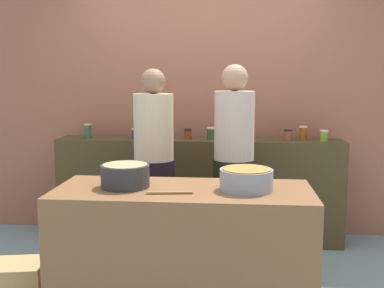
# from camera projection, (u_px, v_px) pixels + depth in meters

# --- Properties ---
(storefront_wall) EXTENTS (4.80, 0.12, 3.00)m
(storefront_wall) POSITION_uv_depth(u_px,v_px,m) (202.00, 84.00, 4.76)
(storefront_wall) COLOR #A05B43
(storefront_wall) RESTS_ON ground
(display_shelf) EXTENTS (2.70, 0.36, 0.99)m
(display_shelf) POSITION_uv_depth(u_px,v_px,m) (199.00, 190.00, 4.56)
(display_shelf) COLOR #48381E
(display_shelf) RESTS_ON ground
(prep_table) EXTENTS (1.70, 0.70, 0.85)m
(prep_table) POSITION_uv_depth(u_px,v_px,m) (183.00, 250.00, 3.19)
(prep_table) COLOR brown
(prep_table) RESTS_ON ground
(preserve_jar_0) EXTENTS (0.07, 0.07, 0.14)m
(preserve_jar_0) POSITION_uv_depth(u_px,v_px,m) (88.00, 131.00, 4.51)
(preserve_jar_0) COLOR #335233
(preserve_jar_0) RESTS_ON display_shelf
(preserve_jar_1) EXTENTS (0.07, 0.07, 0.10)m
(preserve_jar_1) POSITION_uv_depth(u_px,v_px,m) (135.00, 133.00, 4.52)
(preserve_jar_1) COLOR #3F225A
(preserve_jar_1) RESTS_ON display_shelf
(preserve_jar_2) EXTENTS (0.07, 0.07, 0.14)m
(preserve_jar_2) POSITION_uv_depth(u_px,v_px,m) (148.00, 131.00, 4.51)
(preserve_jar_2) COLOR olive
(preserve_jar_2) RESTS_ON display_shelf
(preserve_jar_3) EXTENTS (0.07, 0.07, 0.10)m
(preserve_jar_3) POSITION_uv_depth(u_px,v_px,m) (188.00, 134.00, 4.46)
(preserve_jar_3) COLOR #8F3710
(preserve_jar_3) RESTS_ON display_shelf
(preserve_jar_4) EXTENTS (0.08, 0.08, 0.12)m
(preserve_jar_4) POSITION_uv_depth(u_px,v_px,m) (211.00, 133.00, 4.46)
(preserve_jar_4) COLOR #2A5229
(preserve_jar_4) RESTS_ON display_shelf
(preserve_jar_5) EXTENTS (0.08, 0.08, 0.12)m
(preserve_jar_5) POSITION_uv_depth(u_px,v_px,m) (228.00, 133.00, 4.47)
(preserve_jar_5) COLOR orange
(preserve_jar_5) RESTS_ON display_shelf
(preserve_jar_6) EXTENTS (0.08, 0.08, 0.10)m
(preserve_jar_6) POSITION_uv_depth(u_px,v_px,m) (288.00, 135.00, 4.39)
(preserve_jar_6) COLOR brown
(preserve_jar_6) RESTS_ON display_shelf
(preserve_jar_7) EXTENTS (0.08, 0.08, 0.13)m
(preserve_jar_7) POSITION_uv_depth(u_px,v_px,m) (303.00, 133.00, 4.46)
(preserve_jar_7) COLOR #8E450C
(preserve_jar_7) RESTS_ON display_shelf
(preserve_jar_8) EXTENTS (0.08, 0.08, 0.10)m
(preserve_jar_8) POSITION_uv_depth(u_px,v_px,m) (324.00, 135.00, 4.35)
(preserve_jar_8) COLOR olive
(preserve_jar_8) RESTS_ON display_shelf
(cooking_pot_left) EXTENTS (0.32, 0.32, 0.16)m
(cooking_pot_left) POSITION_uv_depth(u_px,v_px,m) (125.00, 176.00, 3.16)
(cooking_pot_left) COLOR #2D2D2D
(cooking_pot_left) RESTS_ON prep_table
(cooking_pot_center) EXTENTS (0.35, 0.35, 0.14)m
(cooking_pot_center) POSITION_uv_depth(u_px,v_px,m) (246.00, 179.00, 3.08)
(cooking_pot_center) COLOR gray
(cooking_pot_center) RESTS_ON prep_table
(wooden_spoon) EXTENTS (0.29, 0.05, 0.02)m
(wooden_spoon) POSITION_uv_depth(u_px,v_px,m) (170.00, 193.00, 2.98)
(wooden_spoon) COLOR #9E703D
(wooden_spoon) RESTS_ON prep_table
(cook_with_tongs) EXTENTS (0.34, 0.34, 1.64)m
(cook_with_tongs) POSITION_uv_depth(u_px,v_px,m) (154.00, 177.00, 3.95)
(cook_with_tongs) COLOR black
(cook_with_tongs) RESTS_ON ground
(cook_in_cap) EXTENTS (0.34, 0.34, 1.68)m
(cook_in_cap) POSITION_uv_depth(u_px,v_px,m) (234.00, 176.00, 3.89)
(cook_in_cap) COLOR black
(cook_in_cap) RESTS_ON ground
(bread_crate) EXTENTS (0.52, 0.41, 0.24)m
(bread_crate) POSITION_uv_depth(u_px,v_px,m) (10.00, 279.00, 3.44)
(bread_crate) COLOR tan
(bread_crate) RESTS_ON ground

